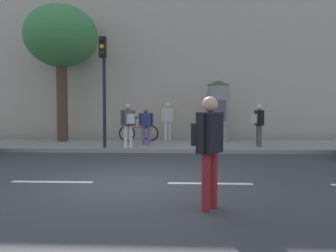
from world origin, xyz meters
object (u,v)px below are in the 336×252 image
object	(u,v)px
traffic_light	(103,73)
pedestrian_in_red_top	(128,122)
pedestrian_near_pole	(209,142)
street_tree	(61,38)
pedestrian_in_light_jacket	(168,118)
poster_column	(218,111)
pedestrian_with_backpack	(259,121)
bicycle_leaning	(139,133)
pedestrian_with_bag	(146,124)

from	to	relation	value
traffic_light	pedestrian_in_red_top	xyz separation A→B (m)	(0.88, 0.17, -1.78)
pedestrian_near_pole	street_tree	bearing A→B (deg)	120.92
pedestrian_in_red_top	pedestrian_in_light_jacket	size ratio (longest dim) A/B	0.93
poster_column	pedestrian_in_light_jacket	distance (m)	2.35
traffic_light	street_tree	bearing A→B (deg)	133.23
pedestrian_with_backpack	pedestrian_in_red_top	world-z (taller)	pedestrian_in_red_top
traffic_light	pedestrian_with_backpack	world-z (taller)	traffic_light
street_tree	pedestrian_with_backpack	size ratio (longest dim) A/B	3.75
traffic_light	pedestrian_in_red_top	bearing A→B (deg)	10.71
street_tree	bicycle_leaning	distance (m)	5.47
pedestrian_near_pole	pedestrian_with_bag	world-z (taller)	pedestrian_near_pole
pedestrian_with_backpack	pedestrian_in_red_top	bearing A→B (deg)	-173.11
pedestrian_with_bag	traffic_light	bearing A→B (deg)	-140.84
poster_column	pedestrian_in_light_jacket	xyz separation A→B (m)	(-2.27, 0.50, -0.34)
traffic_light	pedestrian_in_light_jacket	distance (m)	4.33
pedestrian_with_bag	pedestrian_in_red_top	bearing A→B (deg)	-118.97
traffic_light	poster_column	world-z (taller)	traffic_light
traffic_light	pedestrian_in_red_top	world-z (taller)	traffic_light
poster_column	pedestrian_in_red_top	world-z (taller)	poster_column
traffic_light	pedestrian_with_backpack	size ratio (longest dim) A/B	2.51
street_tree	pedestrian_with_bag	distance (m)	5.67
poster_column	bicycle_leaning	bearing A→B (deg)	-178.62
poster_column	pedestrian_near_pole	world-z (taller)	poster_column
pedestrian_in_light_jacket	bicycle_leaning	distance (m)	1.54
street_tree	pedestrian_in_light_jacket	xyz separation A→B (m)	(4.72, 0.63, -3.59)
pedestrian_near_pole	pedestrian_with_backpack	xyz separation A→B (m)	(2.45, 7.90, 0.04)
pedestrian_near_pole	bicycle_leaning	size ratio (longest dim) A/B	1.01
pedestrian_with_bag	pedestrian_in_light_jacket	distance (m)	2.29
bicycle_leaning	pedestrian_with_bag	bearing A→B (deg)	-72.00
poster_column	bicycle_leaning	xyz separation A→B (m)	(-3.53, -0.09, -0.99)
pedestrian_near_pole	pedestrian_in_red_top	bearing A→B (deg)	108.74
street_tree	pedestrian_near_pole	bearing A→B (deg)	-59.08
pedestrian_with_backpack	pedestrian_in_light_jacket	distance (m)	4.43
pedestrian_with_backpack	bicycle_leaning	bearing A→B (deg)	158.08
poster_column	bicycle_leaning	world-z (taller)	poster_column
street_tree	bicycle_leaning	world-z (taller)	street_tree
street_tree	pedestrian_in_red_top	bearing A→B (deg)	-36.50
pedestrian_with_bag	pedestrian_with_backpack	bearing A→B (deg)	-5.30
poster_column	pedestrian_with_backpack	xyz separation A→B (m)	(1.35, -2.05, -0.41)
poster_column	pedestrian_near_pole	size ratio (longest dim) A/B	1.52
pedestrian_with_bag	pedestrian_in_light_jacket	size ratio (longest dim) A/B	0.86
pedestrian_near_pole	pedestrian_with_backpack	bearing A→B (deg)	72.76
pedestrian_near_pole	bicycle_leaning	distance (m)	10.18
traffic_light	poster_column	distance (m)	5.45
pedestrian_with_backpack	bicycle_leaning	distance (m)	5.30
poster_column	street_tree	bearing A→B (deg)	-178.98
pedestrian_with_bag	bicycle_leaning	size ratio (longest dim) A/B	0.85
pedestrian_near_pole	bicycle_leaning	world-z (taller)	pedestrian_near_pole
pedestrian_in_light_jacket	poster_column	bearing A→B (deg)	-12.54
pedestrian_with_backpack	bicycle_leaning	xyz separation A→B (m)	(-4.88, 1.97, -0.58)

